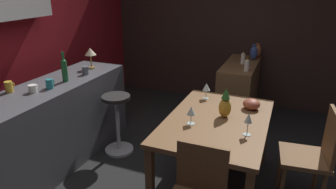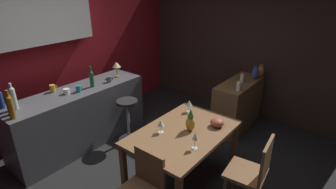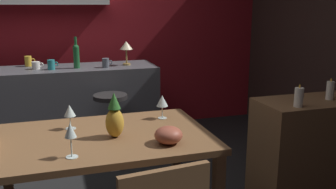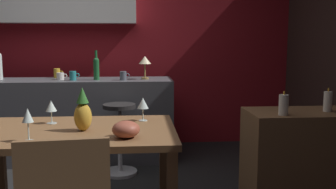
{
  "view_description": "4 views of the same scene",
  "coord_description": "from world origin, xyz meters",
  "px_view_note": "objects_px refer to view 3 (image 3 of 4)",
  "views": [
    {
      "loc": [
        -2.3,
        -0.82,
        1.91
      ],
      "look_at": [
        0.48,
        0.32,
        0.77
      ],
      "focal_mm": 32.23,
      "sensor_mm": 36.0,
      "label": 1
    },
    {
      "loc": [
        -2.05,
        -1.82,
        2.37
      ],
      "look_at": [
        0.65,
        0.33,
        0.87
      ],
      "focal_mm": 28.27,
      "sensor_mm": 36.0,
      "label": 2
    },
    {
      "loc": [
        -0.12,
        -2.5,
        1.53
      ],
      "look_at": [
        0.85,
        0.57,
        0.75
      ],
      "focal_mm": 39.87,
      "sensor_mm": 36.0,
      "label": 3
    },
    {
      "loc": [
        0.58,
        -2.74,
        1.3
      ],
      "look_at": [
        0.83,
        0.5,
        0.85
      ],
      "focal_mm": 40.34,
      "sensor_mm": 36.0,
      "label": 4
    }
  ],
  "objects_px": {
    "fruit_bowl": "(168,135)",
    "pillar_candle_short": "(330,90)",
    "dining_table": "(103,149)",
    "cup_teal": "(51,65)",
    "wine_glass_left": "(70,132)",
    "cup_white": "(36,65)",
    "cup_mustard": "(28,61)",
    "cup_slate": "(106,63)",
    "counter_lamp": "(126,47)",
    "pillar_candle_tall": "(299,97)",
    "bar_stool": "(111,128)",
    "wine_bottle_green": "(76,55)",
    "wine_glass_right": "(162,101)",
    "sideboard_cabinet": "(322,149)",
    "wine_glass_center": "(70,111)",
    "pineapple_centerpiece": "(115,118)"
  },
  "relations": [
    {
      "from": "sideboard_cabinet",
      "to": "counter_lamp",
      "type": "relative_size",
      "value": 4.32
    },
    {
      "from": "cup_mustard",
      "to": "cup_white",
      "type": "xyz_separation_m",
      "value": [
        0.08,
        -0.21,
        -0.02
      ]
    },
    {
      "from": "fruit_bowl",
      "to": "wine_bottle_green",
      "type": "height_order",
      "value": "wine_bottle_green"
    },
    {
      "from": "fruit_bowl",
      "to": "wine_bottle_green",
      "type": "xyz_separation_m",
      "value": [
        -0.38,
        1.9,
        0.25
      ]
    },
    {
      "from": "fruit_bowl",
      "to": "cup_slate",
      "type": "relative_size",
      "value": 1.56
    },
    {
      "from": "bar_stool",
      "to": "fruit_bowl",
      "type": "distance_m",
      "value": 1.52
    },
    {
      "from": "dining_table",
      "to": "cup_slate",
      "type": "distance_m",
      "value": 1.66
    },
    {
      "from": "sideboard_cabinet",
      "to": "pillar_candle_short",
      "type": "relative_size",
      "value": 6.6
    },
    {
      "from": "wine_glass_center",
      "to": "cup_teal",
      "type": "height_order",
      "value": "cup_teal"
    },
    {
      "from": "wine_glass_left",
      "to": "dining_table",
      "type": "bearing_deg",
      "value": 55.38
    },
    {
      "from": "fruit_bowl",
      "to": "pillar_candle_short",
      "type": "relative_size",
      "value": 0.99
    },
    {
      "from": "sideboard_cabinet",
      "to": "cup_mustard",
      "type": "bearing_deg",
      "value": 140.63
    },
    {
      "from": "wine_bottle_green",
      "to": "cup_mustard",
      "type": "bearing_deg",
      "value": 149.84
    },
    {
      "from": "dining_table",
      "to": "sideboard_cabinet",
      "type": "xyz_separation_m",
      "value": [
        1.75,
        0.09,
        -0.24
      ]
    },
    {
      "from": "dining_table",
      "to": "fruit_bowl",
      "type": "xyz_separation_m",
      "value": [
        0.35,
        -0.25,
        0.14
      ]
    },
    {
      "from": "bar_stool",
      "to": "cup_teal",
      "type": "relative_size",
      "value": 6.65
    },
    {
      "from": "bar_stool",
      "to": "wine_glass_left",
      "type": "relative_size",
      "value": 3.66
    },
    {
      "from": "dining_table",
      "to": "fruit_bowl",
      "type": "height_order",
      "value": "fruit_bowl"
    },
    {
      "from": "wine_glass_right",
      "to": "wine_glass_center",
      "type": "relative_size",
      "value": 1.04
    },
    {
      "from": "cup_white",
      "to": "cup_teal",
      "type": "distance_m",
      "value": 0.16
    },
    {
      "from": "dining_table",
      "to": "wine_bottle_green",
      "type": "height_order",
      "value": "wine_bottle_green"
    },
    {
      "from": "cup_white",
      "to": "counter_lamp",
      "type": "bearing_deg",
      "value": -1.2
    },
    {
      "from": "bar_stool",
      "to": "wine_glass_center",
      "type": "bearing_deg",
      "value": -112.19
    },
    {
      "from": "wine_bottle_green",
      "to": "pillar_candle_tall",
      "type": "distance_m",
      "value": 2.21
    },
    {
      "from": "cup_slate",
      "to": "pillar_candle_short",
      "type": "height_order",
      "value": "cup_slate"
    },
    {
      "from": "counter_lamp",
      "to": "pillar_candle_tall",
      "type": "bearing_deg",
      "value": -62.82
    },
    {
      "from": "fruit_bowl",
      "to": "pillar_candle_tall",
      "type": "height_order",
      "value": "pillar_candle_tall"
    },
    {
      "from": "pillar_candle_tall",
      "to": "pillar_candle_short",
      "type": "height_order",
      "value": "pillar_candle_short"
    },
    {
      "from": "wine_glass_center",
      "to": "cup_teal",
      "type": "bearing_deg",
      "value": 93.65
    },
    {
      "from": "dining_table",
      "to": "fruit_bowl",
      "type": "relative_size",
      "value": 8.04
    },
    {
      "from": "wine_bottle_green",
      "to": "pillar_candle_short",
      "type": "distance_m",
      "value": 2.38
    },
    {
      "from": "wine_glass_left",
      "to": "cup_mustard",
      "type": "bearing_deg",
      "value": 97.68
    },
    {
      "from": "bar_stool",
      "to": "counter_lamp",
      "type": "height_order",
      "value": "counter_lamp"
    },
    {
      "from": "dining_table",
      "to": "cup_teal",
      "type": "bearing_deg",
      "value": 99.39
    },
    {
      "from": "pillar_candle_tall",
      "to": "wine_glass_right",
      "type": "bearing_deg",
      "value": 163.73
    },
    {
      "from": "fruit_bowl",
      "to": "wine_bottle_green",
      "type": "bearing_deg",
      "value": 101.18
    },
    {
      "from": "wine_bottle_green",
      "to": "cup_slate",
      "type": "bearing_deg",
      "value": -8.62
    },
    {
      "from": "dining_table",
      "to": "cup_slate",
      "type": "height_order",
      "value": "cup_slate"
    },
    {
      "from": "pillar_candle_tall",
      "to": "cup_white",
      "type": "bearing_deg",
      "value": 135.85
    },
    {
      "from": "cup_white",
      "to": "pillar_candle_short",
      "type": "xyz_separation_m",
      "value": [
        2.17,
        -1.65,
        -0.05
      ]
    },
    {
      "from": "bar_stool",
      "to": "cup_white",
      "type": "xyz_separation_m",
      "value": [
        -0.65,
        0.51,
        0.56
      ]
    },
    {
      "from": "wine_glass_left",
      "to": "cup_white",
      "type": "distance_m",
      "value": 2.02
    },
    {
      "from": "wine_glass_center",
      "to": "cup_white",
      "type": "relative_size",
      "value": 1.41
    },
    {
      "from": "fruit_bowl",
      "to": "pillar_candle_tall",
      "type": "relative_size",
      "value": 1.01
    },
    {
      "from": "wine_glass_center",
      "to": "pillar_candle_short",
      "type": "distance_m",
      "value": 1.93
    },
    {
      "from": "wine_glass_left",
      "to": "cup_teal",
      "type": "xyz_separation_m",
      "value": [
        -0.07,
        1.93,
        0.07
      ]
    },
    {
      "from": "dining_table",
      "to": "pineapple_centerpiece",
      "type": "xyz_separation_m",
      "value": [
        0.07,
        -0.05,
        0.21
      ]
    },
    {
      "from": "cup_mustard",
      "to": "cup_slate",
      "type": "bearing_deg",
      "value": -22.72
    },
    {
      "from": "cup_mustard",
      "to": "cup_slate",
      "type": "relative_size",
      "value": 1.01
    },
    {
      "from": "wine_glass_center",
      "to": "pillar_candle_short",
      "type": "relative_size",
      "value": 0.97
    }
  ]
}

